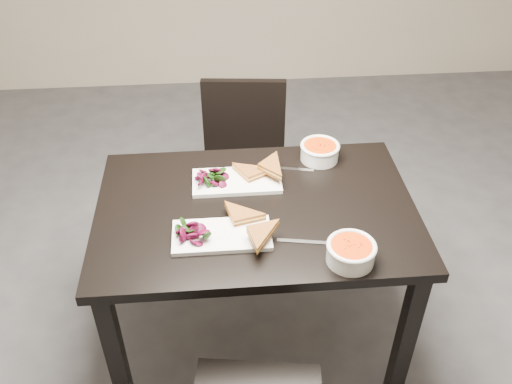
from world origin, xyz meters
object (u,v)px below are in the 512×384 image
table (256,226)px  plate_far (237,181)px  chair_far (244,156)px  plate_near (222,235)px  soup_bowl_near (351,252)px  soup_bowl_far (320,151)px

table → plate_far: (-0.06, 0.16, 0.11)m
chair_far → plate_near: bearing=-92.8°
soup_bowl_near → soup_bowl_far: bearing=89.8°
table → plate_far: bearing=112.3°
table → plate_near: bearing=-130.2°
plate_near → soup_bowl_near: 0.45m
soup_bowl_near → plate_far: 0.58m
plate_far → plate_near: bearing=-102.6°
plate_near → plate_far: 0.32m
plate_near → plate_far: (0.07, 0.31, 0.00)m
plate_near → plate_far: same height
table → soup_bowl_near: bearing=-47.0°
chair_far → soup_bowl_near: bearing=-68.9°
table → chair_far: 0.76m
chair_far → soup_bowl_far: bearing=-51.0°
table → plate_far: size_ratio=3.45×
chair_far → plate_far: size_ratio=2.44×
plate_far → soup_bowl_far: 0.38m
plate_near → chair_far: bearing=81.6°
plate_near → soup_bowl_near: size_ratio=2.07×
plate_far → soup_bowl_far: (0.36, 0.14, 0.03)m
soup_bowl_near → soup_bowl_far: (0.00, 0.60, -0.00)m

